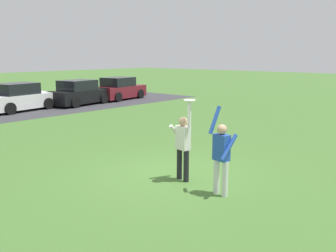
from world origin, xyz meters
TOP-DOWN VIEW (x-y plane):
  - ground_plane at (0.00, 0.00)m, footprint 120.00×120.00m
  - person_catcher at (-0.22, -0.49)m, footprint 0.49×0.57m
  - person_defender at (-0.43, -1.78)m, footprint 0.50×0.59m
  - frisbee_disc at (-0.25, -0.71)m, footprint 0.28×0.28m
  - parked_car_white at (3.09, 14.28)m, footprint 4.32×2.49m
  - parked_car_black at (6.92, 13.82)m, footprint 4.32×2.49m
  - parked_car_maroon at (10.62, 14.13)m, footprint 4.32×2.49m

SIDE VIEW (x-z plane):
  - ground_plane at x=0.00m, z-range 0.00..0.00m
  - parked_car_white at x=3.09m, z-range -0.07..1.52m
  - parked_car_black at x=6.92m, z-range -0.07..1.52m
  - parked_car_maroon at x=10.62m, z-range -0.07..1.52m
  - person_defender at x=-0.43m, z-range -0.04..2.00m
  - person_catcher at x=-0.22m, z-range -0.06..2.02m
  - frisbee_disc at x=-0.25m, z-range 2.08..2.10m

